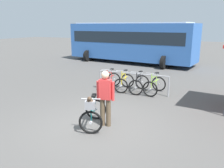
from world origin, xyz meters
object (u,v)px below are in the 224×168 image
(racked_bike_red, at_px, (110,81))
(racked_bike_yellow, at_px, (124,82))
(racked_bike_lime, at_px, (155,86))
(person_with_featured_bike, at_px, (105,96))
(bus_distant, at_px, (130,40))
(featured_bicycle, at_px, (93,112))
(racked_bike_black, at_px, (139,84))

(racked_bike_red, xyz_separation_m, racked_bike_yellow, (0.70, 0.01, 0.00))
(racked_bike_lime, xyz_separation_m, person_with_featured_bike, (-0.43, -3.79, 0.54))
(racked_bike_lime, relative_size, bus_distant, 0.11)
(racked_bike_red, height_order, racked_bike_lime, same)
(bus_distant, bearing_deg, featured_bicycle, -73.86)
(racked_bike_black, relative_size, bus_distant, 0.11)
(featured_bicycle, bearing_deg, bus_distant, 106.14)
(racked_bike_black, height_order, racked_bike_lime, same)
(racked_bike_yellow, relative_size, racked_bike_lime, 0.99)
(racked_bike_lime, bearing_deg, racked_bike_red, -178.95)
(racked_bike_red, relative_size, bus_distant, 0.11)
(person_with_featured_bike, relative_size, bus_distant, 0.16)
(featured_bicycle, height_order, person_with_featured_bike, person_with_featured_bike)
(racked_bike_black, height_order, bus_distant, bus_distant)
(racked_bike_yellow, bearing_deg, racked_bike_black, 1.05)
(bus_distant, bearing_deg, racked_bike_red, -75.50)
(racked_bike_red, xyz_separation_m, person_with_featured_bike, (1.67, -3.75, 0.54))
(racked_bike_red, relative_size, featured_bicycle, 0.90)
(person_with_featured_bike, bearing_deg, featured_bicycle, -131.68)
(racked_bike_black, xyz_separation_m, featured_bicycle, (0.01, -4.07, 0.12))
(racked_bike_red, distance_m, racked_bike_yellow, 0.70)
(racked_bike_yellow, height_order, bus_distant, bus_distant)
(racked_bike_red, relative_size, racked_bike_lime, 0.98)
(racked_bike_red, distance_m, bus_distant, 8.01)
(person_with_featured_bike, xyz_separation_m, bus_distant, (-3.64, 11.39, 0.83))
(racked_bike_lime, relative_size, person_with_featured_bike, 0.71)
(racked_bike_lime, bearing_deg, racked_bike_black, -178.95)
(racked_bike_lime, distance_m, person_with_featured_bike, 3.85)
(bus_distant, bearing_deg, racked_bike_black, -66.09)
(racked_bike_lime, height_order, featured_bicycle, featured_bicycle)
(racked_bike_yellow, distance_m, racked_bike_black, 0.70)
(racked_bike_red, height_order, racked_bike_black, same)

